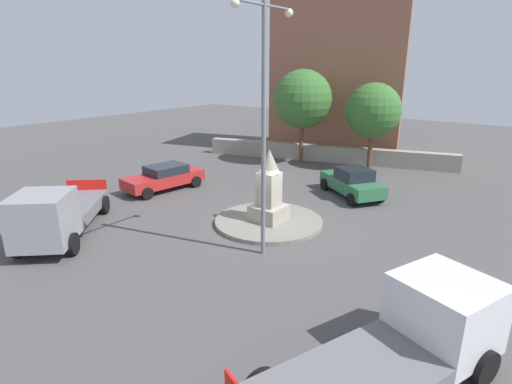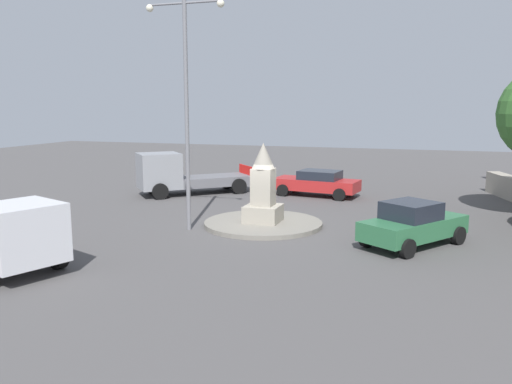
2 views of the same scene
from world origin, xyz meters
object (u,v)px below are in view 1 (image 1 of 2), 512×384
Objects in this scene: truck_white_parked_left at (409,340)px; corner_building at (340,74)px; monument at (269,191)px; car_green_far_side at (352,182)px; streetlamp at (264,110)px; tree_near_wall at (303,99)px; tree_mid_cluster at (373,111)px; car_red_parked_right at (164,177)px; truck_grey_approaching at (56,215)px.

corner_building is (-22.34, -12.68, 5.00)m from truck_white_parked_left.
car_green_far_side is at bearing 167.39° from monument.
monument is 4.81m from streetlamp.
tree_near_wall is 1.14× the size of tree_mid_cluster.
car_red_parked_right is 0.72× the size of tree_near_wall.
truck_grey_approaching is (7.15, 1.96, 0.36)m from car_red_parked_right.
truck_white_parked_left reaches higher than car_red_parked_right.
tree_mid_cluster reaches higher than car_green_far_side.
monument is 12.36m from tree_mid_cluster.
monument is 0.36× the size of streetlamp.
car_red_parked_right is 17.08m from corner_building.
corner_building is 6.07m from tree_near_wall.
car_red_parked_right is (-3.17, -9.10, -4.54)m from streetlamp.
corner_building is at bearing -163.50° from monument.
monument is 7.63m from car_red_parked_right.
tree_near_wall reaches higher than monument.
truck_white_parked_left is 26.17m from corner_building.
tree_near_wall is (-10.79, -4.81, 2.95)m from monument.
corner_building is 2.12× the size of tree_mid_cluster.
car_red_parked_right is (-0.62, -7.57, -0.77)m from monument.
car_green_far_side is 0.74× the size of truck_grey_approaching.
truck_white_parked_left reaches higher than car_green_far_side.
streetlamp is at bearing 25.45° from tree_near_wall.
streetlamp is 20.29m from corner_building.
truck_white_parked_left is 13.38m from truck_grey_approaching.
truck_grey_approaching is (6.52, -5.61, -0.41)m from monument.
car_green_far_side is (-5.82, 1.30, -0.72)m from monument.
streetlamp is 1.52× the size of truck_grey_approaching.
streetlamp is 9.50m from car_green_far_side.
car_green_far_side is 0.36× the size of corner_building.
monument is 0.68× the size of car_red_parked_right.
tree_near_wall is 4.76m from tree_mid_cluster.
truck_grey_approaching is 0.90× the size of tree_near_wall.
corner_building is (-16.66, -4.93, 4.49)m from monument.
tree_near_wall is (5.87, 0.12, -1.55)m from corner_building.
tree_near_wall is (-16.47, -12.56, 3.45)m from truck_white_parked_left.
tree_mid_cluster is at bearing -172.95° from streetlamp.
tree_mid_cluster is (-6.31, -1.58, 3.08)m from car_green_far_side.
tree_near_wall is (-13.34, -6.35, -0.83)m from streetlamp.
truck_grey_approaching is 23.71m from corner_building.
car_green_far_side is at bearing -150.74° from truck_white_parked_left.
corner_building reaches higher than truck_white_parked_left.
car_green_far_side is (-5.20, 8.87, 0.05)m from car_red_parked_right.
tree_mid_cluster reaches higher than truck_white_parked_left.
streetlamp reaches higher than car_green_far_side.
truck_grey_approaching is at bearing -1.66° from corner_building.
streetlamp is at bearing 18.62° from corner_building.
monument is at bearing 139.33° from truck_grey_approaching.
car_green_far_side is 7.20m from tree_mid_cluster.
tree_near_wall is at bearing 164.84° from car_red_parked_right.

